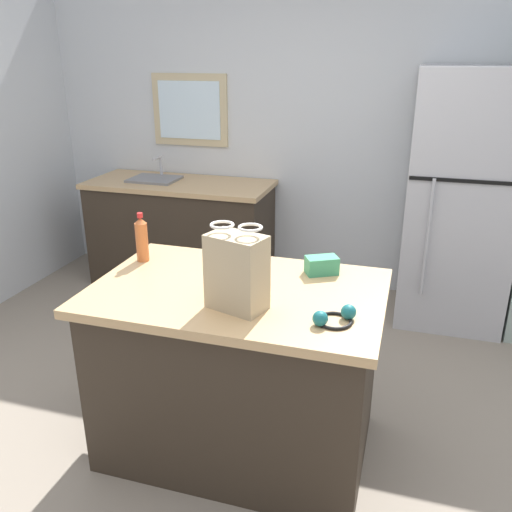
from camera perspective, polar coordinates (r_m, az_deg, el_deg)
name	(u,v)px	position (r m, az deg, el deg)	size (l,w,h in m)	color
ground	(244,454)	(2.90, -1.26, -20.53)	(6.01, 6.01, 0.00)	gray
back_wall	(329,134)	(4.50, 7.81, 12.80)	(5.01, 0.13, 2.58)	silver
kitchen_island	(239,369)	(2.69, -1.88, -12.07)	(1.36, 0.89, 0.89)	#33281E
refrigerator	(460,201)	(4.12, 21.03, 5.54)	(0.74, 0.72, 1.84)	#B7B7BC
sink_counter	(181,232)	(4.66, -8.05, 2.57)	(1.55, 0.67, 1.09)	#33281E
shopping_bag	(237,271)	(2.23, -2.08, -1.67)	(0.28, 0.21, 0.37)	tan
small_box	(322,265)	(2.64, 7.07, -1.00)	(0.16, 0.09, 0.09)	#388E66
bottle	(142,239)	(2.83, -12.16, 1.77)	(0.06, 0.06, 0.26)	#C66633
ear_defenders	(334,317)	(2.19, 8.42, -6.52)	(0.21, 0.21, 0.06)	black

